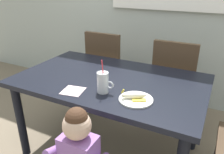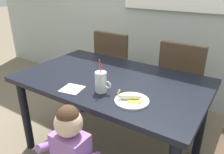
{
  "view_description": "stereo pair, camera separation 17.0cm",
  "coord_description": "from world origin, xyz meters",
  "px_view_note": "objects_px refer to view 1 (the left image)",
  "views": [
    {
      "loc": [
        0.77,
        -1.49,
        1.49
      ],
      "look_at": [
        0.07,
        -0.09,
        0.81
      ],
      "focal_mm": 35.94,
      "sensor_mm": 36.0,
      "label": 1
    },
    {
      "loc": [
        0.92,
        -1.4,
        1.49
      ],
      "look_at": [
        0.07,
        -0.09,
        0.81
      ],
      "focal_mm": 35.94,
      "sensor_mm": 36.0,
      "label": 2
    }
  ],
  "objects_px": {
    "peeled_banana": "(134,96)",
    "dining_chair_left": "(107,66)",
    "dining_chair_right": "(174,79)",
    "toddler_standing": "(79,153)",
    "milk_cup": "(103,84)",
    "dining_table": "(110,88)",
    "snack_plate": "(136,100)",
    "paper_napkin": "(73,91)"
  },
  "relations": [
    {
      "from": "toddler_standing",
      "to": "dining_table",
      "type": "bearing_deg",
      "value": 100.2
    },
    {
      "from": "milk_cup",
      "to": "dining_chair_left",
      "type": "bearing_deg",
      "value": 116.51
    },
    {
      "from": "peeled_banana",
      "to": "paper_napkin",
      "type": "relative_size",
      "value": 1.17
    },
    {
      "from": "dining_table",
      "to": "dining_chair_right",
      "type": "xyz_separation_m",
      "value": [
        0.39,
        0.7,
        -0.11
      ]
    },
    {
      "from": "dining_chair_left",
      "to": "dining_chair_right",
      "type": "bearing_deg",
      "value": 178.96
    },
    {
      "from": "dining_table",
      "to": "dining_chair_left",
      "type": "xyz_separation_m",
      "value": [
        -0.41,
        0.71,
        -0.11
      ]
    },
    {
      "from": "dining_table",
      "to": "milk_cup",
      "type": "distance_m",
      "value": 0.3
    },
    {
      "from": "dining_chair_right",
      "to": "toddler_standing",
      "type": "bearing_deg",
      "value": 78.3
    },
    {
      "from": "milk_cup",
      "to": "peeled_banana",
      "type": "height_order",
      "value": "milk_cup"
    },
    {
      "from": "dining_chair_right",
      "to": "milk_cup",
      "type": "xyz_separation_m",
      "value": [
        -0.32,
        -0.94,
        0.27
      ]
    },
    {
      "from": "milk_cup",
      "to": "snack_plate",
      "type": "bearing_deg",
      "value": -1.49
    },
    {
      "from": "snack_plate",
      "to": "peeled_banana",
      "type": "distance_m",
      "value": 0.03
    },
    {
      "from": "dining_chair_left",
      "to": "snack_plate",
      "type": "relative_size",
      "value": 4.17
    },
    {
      "from": "toddler_standing",
      "to": "milk_cup",
      "type": "distance_m",
      "value": 0.49
    },
    {
      "from": "dining_chair_right",
      "to": "toddler_standing",
      "type": "height_order",
      "value": "dining_chair_right"
    },
    {
      "from": "dining_chair_right",
      "to": "snack_plate",
      "type": "bearing_deg",
      "value": 85.95
    },
    {
      "from": "dining_table",
      "to": "snack_plate",
      "type": "distance_m",
      "value": 0.42
    },
    {
      "from": "dining_table",
      "to": "peeled_banana",
      "type": "bearing_deg",
      "value": -38.5
    },
    {
      "from": "dining_chair_right",
      "to": "paper_napkin",
      "type": "height_order",
      "value": "dining_chair_right"
    },
    {
      "from": "dining_chair_left",
      "to": "dining_chair_right",
      "type": "xyz_separation_m",
      "value": [
        0.8,
        -0.01,
        0.0
      ]
    },
    {
      "from": "peeled_banana",
      "to": "snack_plate",
      "type": "bearing_deg",
      "value": -1.44
    },
    {
      "from": "dining_table",
      "to": "dining_chair_right",
      "type": "relative_size",
      "value": 1.59
    },
    {
      "from": "dining_table",
      "to": "toddler_standing",
      "type": "bearing_deg",
      "value": -79.8
    },
    {
      "from": "peeled_banana",
      "to": "dining_chair_left",
      "type": "bearing_deg",
      "value": 126.76
    },
    {
      "from": "peeled_banana",
      "to": "toddler_standing",
      "type": "bearing_deg",
      "value": -116.87
    },
    {
      "from": "snack_plate",
      "to": "peeled_banana",
      "type": "bearing_deg",
      "value": 178.56
    },
    {
      "from": "milk_cup",
      "to": "dining_table",
      "type": "bearing_deg",
      "value": 105.9
    },
    {
      "from": "dining_chair_left",
      "to": "paper_napkin",
      "type": "distance_m",
      "value": 1.09
    },
    {
      "from": "toddler_standing",
      "to": "peeled_banana",
      "type": "xyz_separation_m",
      "value": [
        0.2,
        0.39,
        0.25
      ]
    },
    {
      "from": "dining_table",
      "to": "peeled_banana",
      "type": "relative_size",
      "value": 8.69
    },
    {
      "from": "dining_chair_right",
      "to": "toddler_standing",
      "type": "xyz_separation_m",
      "value": [
        -0.28,
        -1.33,
        -0.02
      ]
    },
    {
      "from": "dining_table",
      "to": "dining_chair_right",
      "type": "distance_m",
      "value": 0.81
    },
    {
      "from": "dining_table",
      "to": "paper_napkin",
      "type": "distance_m",
      "value": 0.37
    },
    {
      "from": "dining_table",
      "to": "milk_cup",
      "type": "bearing_deg",
      "value": -74.1
    },
    {
      "from": "dining_chair_left",
      "to": "toddler_standing",
      "type": "distance_m",
      "value": 1.44
    },
    {
      "from": "dining_chair_left",
      "to": "dining_chair_right",
      "type": "distance_m",
      "value": 0.8
    },
    {
      "from": "dining_table",
      "to": "toddler_standing",
      "type": "relative_size",
      "value": 1.82
    },
    {
      "from": "dining_chair_left",
      "to": "paper_napkin",
      "type": "relative_size",
      "value": 6.4
    },
    {
      "from": "dining_chair_left",
      "to": "peeled_banana",
      "type": "distance_m",
      "value": 1.22
    },
    {
      "from": "dining_chair_right",
      "to": "toddler_standing",
      "type": "distance_m",
      "value": 1.36
    },
    {
      "from": "dining_chair_left",
      "to": "peeled_banana",
      "type": "xyz_separation_m",
      "value": [
        0.72,
        -0.96,
        0.24
      ]
    },
    {
      "from": "dining_chair_right",
      "to": "dining_chair_left",
      "type": "bearing_deg",
      "value": -1.04
    }
  ]
}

